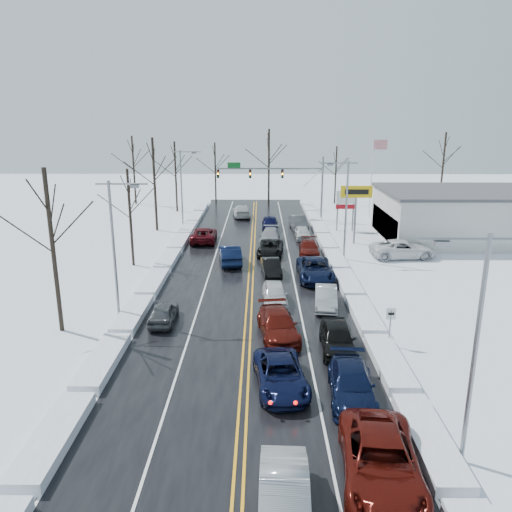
{
  "coord_description": "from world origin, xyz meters",
  "views": [
    {
      "loc": [
        0.77,
        -34.36,
        12.81
      ],
      "look_at": [
        0.45,
        2.21,
        2.5
      ],
      "focal_mm": 35.0,
      "sensor_mm": 36.0,
      "label": 1
    }
  ],
  "objects_px": {
    "dealership_building": "(478,215)",
    "oncoming_car_0": "(230,263)",
    "traffic_signal_mast": "(282,177)",
    "tires_plus_sign": "(356,196)",
    "flagpole": "(373,172)"
  },
  "relations": [
    {
      "from": "dealership_building",
      "to": "oncoming_car_0",
      "type": "xyz_separation_m",
      "value": [
        -25.91,
        -9.34,
        -2.66
      ]
    },
    {
      "from": "traffic_signal_mast",
      "to": "tires_plus_sign",
      "type": "bearing_deg",
      "value": -59.54
    },
    {
      "from": "dealership_building",
      "to": "oncoming_car_0",
      "type": "bearing_deg",
      "value": -160.18
    },
    {
      "from": "flagpole",
      "to": "traffic_signal_mast",
      "type": "bearing_deg",
      "value": -170.27
    },
    {
      "from": "flagpole",
      "to": "oncoming_car_0",
      "type": "distance_m",
      "value": 27.98
    },
    {
      "from": "traffic_signal_mast",
      "to": "flagpole",
      "type": "height_order",
      "value": "flagpole"
    },
    {
      "from": "oncoming_car_0",
      "to": "traffic_signal_mast",
      "type": "bearing_deg",
      "value": -113.22
    },
    {
      "from": "tires_plus_sign",
      "to": "dealership_building",
      "type": "xyz_separation_m",
      "value": [
        13.48,
        2.01,
        -2.34
      ]
    },
    {
      "from": "oncoming_car_0",
      "to": "tires_plus_sign",
      "type": "bearing_deg",
      "value": -157.13
    },
    {
      "from": "dealership_building",
      "to": "oncoming_car_0",
      "type": "distance_m",
      "value": 27.67
    },
    {
      "from": "tires_plus_sign",
      "to": "oncoming_car_0",
      "type": "relative_size",
      "value": 1.17
    },
    {
      "from": "traffic_signal_mast",
      "to": "tires_plus_sign",
      "type": "xyz_separation_m",
      "value": [
        7.05,
        -12.0,
        -0.49
      ]
    },
    {
      "from": "flagpole",
      "to": "dealership_building",
      "type": "distance_m",
      "value": 15.24
    },
    {
      "from": "flagpole",
      "to": "oncoming_car_0",
      "type": "bearing_deg",
      "value": -128.72
    },
    {
      "from": "tires_plus_sign",
      "to": "flagpole",
      "type": "bearing_deg",
      "value": 71.56
    }
  ]
}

